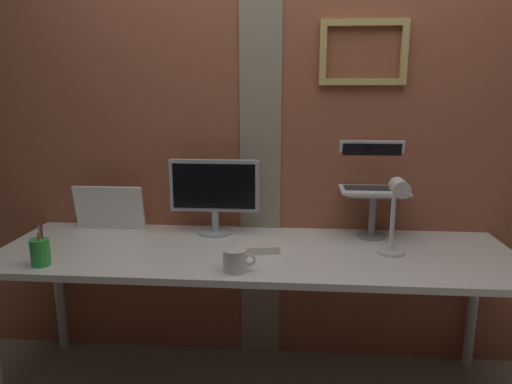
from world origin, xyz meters
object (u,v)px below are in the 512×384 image
at_px(monitor, 214,190).
at_px(laptop, 372,175).
at_px(pen_cup, 40,252).
at_px(whiteboard_panel, 109,208).
at_px(coffee_mug, 235,260).
at_px(desk_lamp, 396,209).

xyz_separation_m(monitor, laptop, (0.79, 0.07, 0.08)).
relative_size(monitor, pen_cup, 2.49).
height_order(whiteboard_panel, coffee_mug, whiteboard_panel).
distance_m(monitor, whiteboard_panel, 0.57).
relative_size(monitor, desk_lamp, 1.25).
bearing_deg(monitor, coffee_mug, -71.54).
height_order(laptop, whiteboard_panel, laptop).
bearing_deg(laptop, whiteboard_panel, -177.78).
height_order(laptop, coffee_mug, laptop).
xyz_separation_m(monitor, coffee_mug, (0.16, -0.49, -0.18)).
bearing_deg(coffee_mug, pen_cup, 180.00).
xyz_separation_m(whiteboard_panel, desk_lamp, (1.39, -0.31, 0.11)).
distance_m(monitor, desk_lamp, 0.88).
xyz_separation_m(laptop, whiteboard_panel, (-1.34, -0.05, -0.18)).
distance_m(monitor, coffee_mug, 0.55).
relative_size(monitor, whiteboard_panel, 1.24).
distance_m(whiteboard_panel, coffee_mug, 0.89).
distance_m(laptop, pen_cup, 1.57).
xyz_separation_m(desk_lamp, pen_cup, (-1.49, -0.20, -0.16)).
xyz_separation_m(whiteboard_panel, coffee_mug, (0.72, -0.51, -0.07)).
height_order(laptop, pen_cup, laptop).
bearing_deg(monitor, desk_lamp, -19.15).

